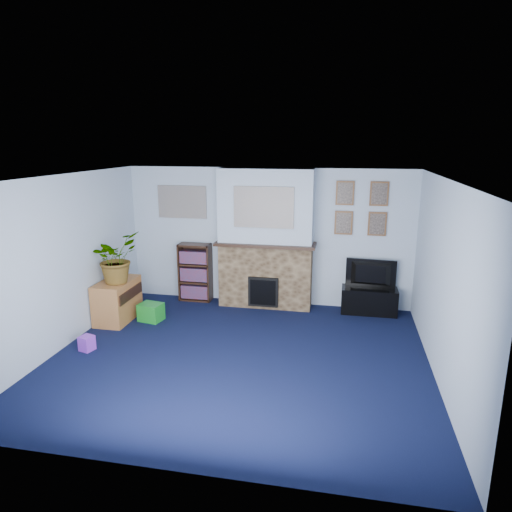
% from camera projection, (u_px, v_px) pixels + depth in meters
% --- Properties ---
extents(floor, '(5.00, 4.50, 0.01)m').
position_uv_depth(floor, '(239.00, 357.00, 6.16)').
color(floor, black).
rests_on(floor, ground).
extents(ceiling, '(5.00, 4.50, 0.01)m').
position_uv_depth(ceiling, '(237.00, 178.00, 5.57)').
color(ceiling, white).
rests_on(ceiling, wall_back).
extents(wall_back, '(5.00, 0.04, 2.40)m').
position_uv_depth(wall_back, '(268.00, 237.00, 8.01)').
color(wall_back, '#AFBFD3').
rests_on(wall_back, ground).
extents(wall_front, '(5.00, 0.04, 2.40)m').
position_uv_depth(wall_front, '(175.00, 347.00, 3.72)').
color(wall_front, '#AFBFD3').
rests_on(wall_front, ground).
extents(wall_left, '(0.04, 4.50, 2.40)m').
position_uv_depth(wall_left, '(63.00, 262.00, 6.33)').
color(wall_left, '#AFBFD3').
rests_on(wall_left, ground).
extents(wall_right, '(0.04, 4.50, 2.40)m').
position_uv_depth(wall_right, '(443.00, 283.00, 5.40)').
color(wall_right, '#AFBFD3').
rests_on(wall_right, ground).
extents(chimney_breast, '(1.72, 0.50, 2.40)m').
position_uv_depth(chimney_breast, '(266.00, 240.00, 7.82)').
color(chimney_breast, brown).
rests_on(chimney_breast, ground).
extents(collage_main, '(1.00, 0.03, 0.68)m').
position_uv_depth(collage_main, '(264.00, 207.00, 7.47)').
color(collage_main, gray).
rests_on(collage_main, chimney_breast).
extents(collage_left, '(0.90, 0.03, 0.58)m').
position_uv_depth(collage_left, '(182.00, 202.00, 8.14)').
color(collage_left, gray).
rests_on(collage_left, wall_back).
extents(portrait_tl, '(0.30, 0.03, 0.40)m').
position_uv_depth(portrait_tl, '(345.00, 193.00, 7.55)').
color(portrait_tl, brown).
rests_on(portrait_tl, wall_back).
extents(portrait_tr, '(0.30, 0.03, 0.40)m').
position_uv_depth(portrait_tr, '(379.00, 194.00, 7.45)').
color(portrait_tr, brown).
rests_on(portrait_tr, wall_back).
extents(portrait_bl, '(0.30, 0.03, 0.40)m').
position_uv_depth(portrait_bl, '(344.00, 223.00, 7.67)').
color(portrait_bl, brown).
rests_on(portrait_bl, wall_back).
extents(portrait_br, '(0.30, 0.03, 0.40)m').
position_uv_depth(portrait_br, '(377.00, 224.00, 7.57)').
color(portrait_br, brown).
rests_on(portrait_br, wall_back).
extents(tv_stand, '(0.92, 0.39, 0.44)m').
position_uv_depth(tv_stand, '(369.00, 300.00, 7.70)').
color(tv_stand, black).
rests_on(tv_stand, ground).
extents(television, '(0.84, 0.18, 0.48)m').
position_uv_depth(television, '(371.00, 274.00, 7.61)').
color(television, black).
rests_on(television, tv_stand).
extents(bookshelf, '(0.58, 0.28, 1.05)m').
position_uv_depth(bookshelf, '(195.00, 273.00, 8.28)').
color(bookshelf, black).
rests_on(bookshelf, ground).
extents(sideboard, '(0.47, 0.85, 0.66)m').
position_uv_depth(sideboard, '(117.00, 299.00, 7.38)').
color(sideboard, '#A56734').
rests_on(sideboard, ground).
extents(potted_plant, '(0.75, 0.82, 0.79)m').
position_uv_depth(potted_plant, '(115.00, 258.00, 7.15)').
color(potted_plant, '#26661E').
rests_on(potted_plant, sideboard).
extents(mantel_clock, '(0.09, 0.06, 0.13)m').
position_uv_depth(mantel_clock, '(265.00, 239.00, 7.76)').
color(mantel_clock, gold).
rests_on(mantel_clock, chimney_breast).
extents(mantel_candle, '(0.05, 0.05, 0.15)m').
position_uv_depth(mantel_candle, '(285.00, 239.00, 7.70)').
color(mantel_candle, '#B2BFC6').
rests_on(mantel_candle, chimney_breast).
extents(mantel_teddy, '(0.14, 0.14, 0.14)m').
position_uv_depth(mantel_teddy, '(235.00, 238.00, 7.86)').
color(mantel_teddy, gray).
rests_on(mantel_teddy, chimney_breast).
extents(mantel_can, '(0.06, 0.06, 0.12)m').
position_uv_depth(mantel_can, '(303.00, 241.00, 7.65)').
color(mantel_can, purple).
rests_on(mantel_can, chimney_breast).
extents(green_crate, '(0.40, 0.35, 0.28)m').
position_uv_depth(green_crate, '(151.00, 312.00, 7.39)').
color(green_crate, '#198C26').
rests_on(green_crate, ground).
extents(toy_ball, '(0.17, 0.17, 0.17)m').
position_uv_depth(toy_ball, '(154.00, 315.00, 7.43)').
color(toy_ball, '#198C26').
rests_on(toy_ball, ground).
extents(toy_block, '(0.21, 0.21, 0.21)m').
position_uv_depth(toy_block, '(87.00, 343.00, 6.34)').
color(toy_block, purple).
rests_on(toy_block, ground).
extents(toy_tube, '(0.32, 0.14, 0.18)m').
position_uv_depth(toy_tube, '(119.00, 312.00, 7.58)').
color(toy_tube, red).
rests_on(toy_tube, ground).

